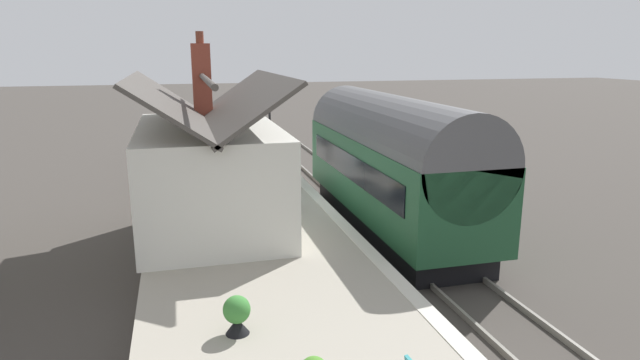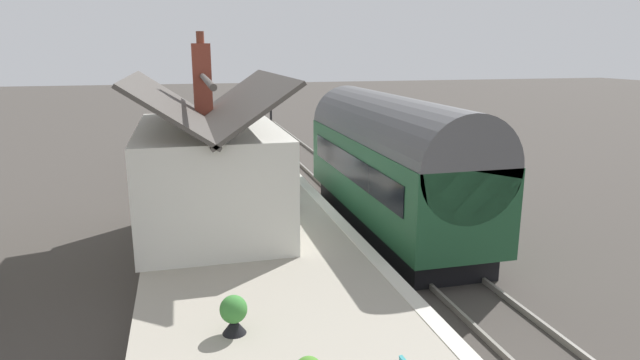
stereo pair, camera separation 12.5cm
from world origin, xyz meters
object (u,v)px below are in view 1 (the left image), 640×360
object	(u,v)px
planter_under_sign	(210,159)
lamp_post_platform	(269,103)
bench_platform_end	(238,139)
bench_mid_platform	(253,164)
planter_bench_left	(237,315)
planter_by_door	(192,139)
planter_corner_building	(289,199)
station_building	(210,170)
train	(391,162)

from	to	relation	value
planter_under_sign	lamp_post_platform	distance (m)	3.48
lamp_post_platform	bench_platform_end	bearing A→B (deg)	11.46
bench_mid_platform	planter_bench_left	world-z (taller)	bench_mid_platform
bench_mid_platform	planter_bench_left	xyz separation A→B (m)	(-12.12, 1.98, -0.12)
bench_mid_platform	planter_by_door	distance (m)	7.52
bench_mid_platform	planter_by_door	xyz separation A→B (m)	(7.22, 2.10, -0.06)
planter_corner_building	planter_under_sign	size ratio (longest dim) A/B	0.74
bench_mid_platform	planter_corner_building	xyz separation A→B (m)	(-4.86, -0.45, -0.17)
bench_mid_platform	planter_by_door	size ratio (longest dim) A/B	1.90
station_building	planter_corner_building	world-z (taller)	station_building
planter_corner_building	planter_by_door	world-z (taller)	planter_by_door
planter_bench_left	planter_corner_building	size ratio (longest dim) A/B	0.99
bench_mid_platform	planter_corner_building	size ratio (longest dim) A/B	2.00
planter_corner_building	lamp_post_platform	size ratio (longest dim) A/B	0.19
train	planter_by_door	distance (m)	13.74
train	planter_bench_left	world-z (taller)	train
bench_platform_end	lamp_post_platform	distance (m)	5.10
station_building	planter_bench_left	xyz separation A→B (m)	(-6.57, 0.01, -1.18)
planter_under_sign	planter_bench_left	bearing A→B (deg)	178.39
bench_mid_platform	planter_by_door	bearing A→B (deg)	16.24
planter_by_door	lamp_post_platform	distance (m)	6.57
planter_corner_building	lamp_post_platform	bearing A→B (deg)	-4.92
train	station_building	distance (m)	5.70
bench_mid_platform	train	bearing A→B (deg)	-144.36
planter_corner_building	planter_by_door	xyz separation A→B (m)	(12.08, 2.55, 0.11)
planter_under_sign	planter_by_door	xyz separation A→B (m)	(6.03, 0.50, -0.09)
bench_platform_end	planter_under_sign	distance (m)	5.50
station_building	train	bearing A→B (deg)	-86.23
planter_under_sign	bench_mid_platform	bearing A→B (deg)	-126.72
train	planter_bench_left	size ratio (longest dim) A/B	14.17
bench_mid_platform	planter_corner_building	distance (m)	4.88
bench_platform_end	planter_by_door	distance (m)	2.36
planter_bench_left	lamp_post_platform	distance (m)	14.54
planter_under_sign	planter_by_door	bearing A→B (deg)	4.76
planter_under_sign	planter_by_door	size ratio (longest dim) A/B	1.28
station_building	bench_mid_platform	distance (m)	5.99
station_building	planter_by_door	xyz separation A→B (m)	(12.78, 0.14, -1.12)
planter_corner_building	planter_by_door	size ratio (longest dim) A/B	0.95
train	station_building	bearing A→B (deg)	93.77
planter_by_door	bench_mid_platform	bearing A→B (deg)	-163.76
planter_by_door	lamp_post_platform	size ratio (longest dim) A/B	0.20
planter_bench_left	planter_under_sign	size ratio (longest dim) A/B	0.74
bench_mid_platform	lamp_post_platform	distance (m)	3.08
train	planter_under_sign	xyz separation A→B (m)	(6.38, 5.32, -0.89)
train	planter_by_door	world-z (taller)	train
bench_platform_end	planter_by_door	bearing A→B (deg)	70.19
train	lamp_post_platform	xyz separation A→B (m)	(7.09, 2.69, 1.27)
bench_mid_platform	lamp_post_platform	size ratio (longest dim) A/B	0.37
station_building	bench_mid_platform	size ratio (longest dim) A/B	5.05
bench_mid_platform	bench_platform_end	size ratio (longest dim) A/B	1.00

